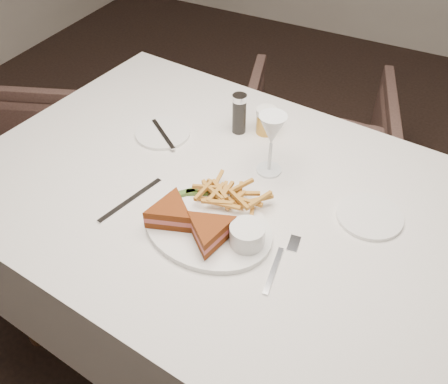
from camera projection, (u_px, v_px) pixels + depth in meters
ground at (297, 341)px, 1.80m from camera, size 5.00×5.00×0.00m
table at (232, 285)px, 1.52m from camera, size 1.50×1.09×0.75m
chair_far at (315, 141)px, 2.17m from camera, size 0.75×0.72×0.62m
table_setting at (227, 194)px, 1.22m from camera, size 0.79×0.66×0.18m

